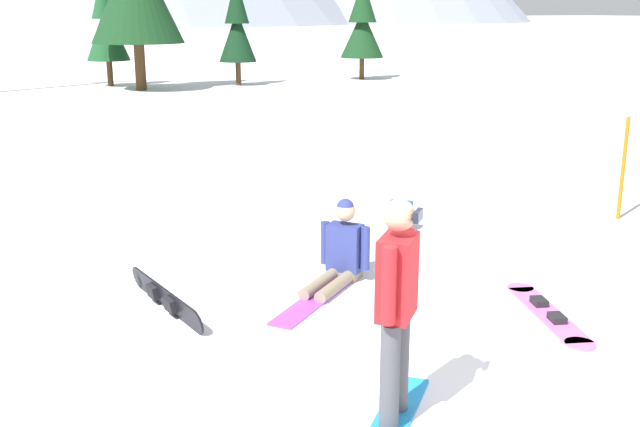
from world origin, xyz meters
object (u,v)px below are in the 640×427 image
pine_tree_tall (237,26)px  loose_snowboard_near_right (548,313)px  snowboarder_midground (339,255)px  pine_tree_broad (106,22)px  pine_tree_twin (362,25)px  trail_marker_pole (623,169)px  loose_snowboard_near_left (164,298)px  snowboarder_foreground (397,307)px  backpack_blue (401,216)px

pine_tree_tall → loose_snowboard_near_right: bearing=-102.7°
snowboarder_midground → pine_tree_broad: (2.22, 25.55, 2.32)m
pine_tree_tall → pine_tree_twin: bearing=2.6°
trail_marker_pole → pine_tree_broad: size_ratio=0.32×
snowboarder_midground → pine_tree_tall: bearing=72.9°
trail_marker_pole → pine_tree_twin: bearing=70.4°
loose_snowboard_near_left → pine_tree_tall: pine_tree_tall is taller
snowboarder_foreground → snowboarder_midground: (1.04, 2.95, -0.61)m
snowboarder_foreground → trail_marker_pole: bearing=30.0°
loose_snowboard_near_right → trail_marker_pole: trail_marker_pole is taller
loose_snowboard_near_left → backpack_blue: (3.88, 1.49, 0.08)m
backpack_blue → trail_marker_pole: 3.54m
pine_tree_tall → pine_tree_twin: 6.21m
snowboarder_foreground → loose_snowboard_near_left: (-1.03, 3.02, -0.82)m
snowboarder_midground → loose_snowboard_near_right: (1.54, -1.83, -0.32)m
snowboarder_midground → loose_snowboard_near_left: bearing=178.2°
loose_snowboard_near_left → loose_snowboard_near_right: (3.61, -1.90, -0.11)m
trail_marker_pole → snowboarder_foreground: bearing=-150.0°
snowboarder_midground → snowboarder_foreground: bearing=-109.3°
snowboarder_midground → trail_marker_pole: bearing=7.0°
snowboarder_midground → pine_tree_tall: pine_tree_tall is taller
backpack_blue → pine_tree_tall: bearing=76.1°
pine_tree_tall → snowboarder_midground: bearing=-107.1°
loose_snowboard_near_left → pine_tree_twin: (15.53, 23.78, 2.35)m
snowboarder_midground → trail_marker_pole: trail_marker_pole is taller
backpack_blue → pine_tree_broad: bearing=89.0°
snowboarder_foreground → loose_snowboard_near_right: 2.96m
backpack_blue → pine_tree_broad: (0.41, 24.00, 2.45)m
snowboarder_midground → loose_snowboard_near_right: bearing=-49.9°
loose_snowboard_near_left → pine_tree_twin: bearing=56.9°
trail_marker_pole → pine_tree_broad: bearing=96.8°
trail_marker_pole → backpack_blue: bearing=164.8°
trail_marker_pole → pine_tree_broad: 25.16m
pine_tree_twin → trail_marker_pole: bearing=-109.6°
snowboarder_foreground → backpack_blue: bearing=57.7°
loose_snowboard_near_right → pine_tree_broad: bearing=88.6°
snowboarder_foreground → backpack_blue: 5.38m
pine_tree_tall → snowboarder_foreground: bearing=-107.4°
pine_tree_tall → trail_marker_pole: bearing=-95.2°
loose_snowboard_near_left → loose_snowboard_near_right: bearing=-27.7°
snowboarder_foreground → trail_marker_pole: (6.22, 3.59, -0.17)m
snowboarder_midground → loose_snowboard_near_right: size_ratio=0.88×
snowboarder_midground → trail_marker_pole: (5.18, 0.64, 0.45)m
loose_snowboard_near_left → backpack_blue: size_ratio=3.82×
backpack_blue → pine_tree_tall: size_ratio=0.10×
snowboarder_midground → pine_tree_broad: pine_tree_broad is taller
backpack_blue → trail_marker_pole: (3.37, -0.91, 0.57)m
backpack_blue → trail_marker_pole: trail_marker_pole is taller
snowboarder_foreground → snowboarder_midground: size_ratio=1.12×
loose_snowboard_near_left → pine_tree_broad: pine_tree_broad is taller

